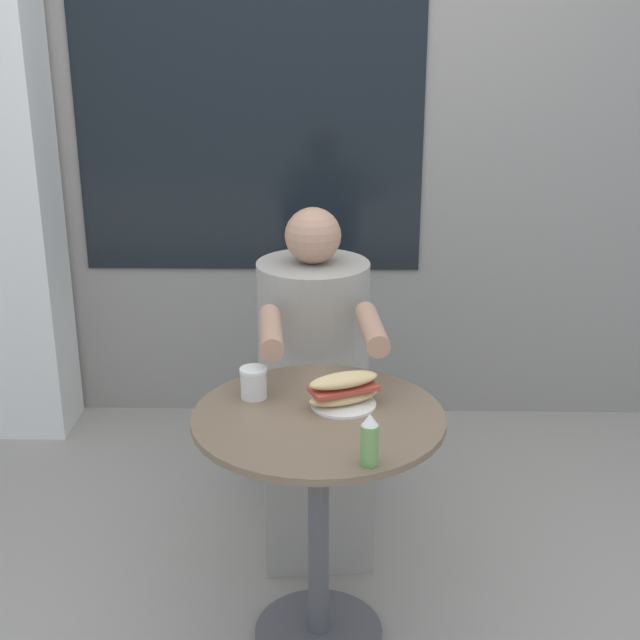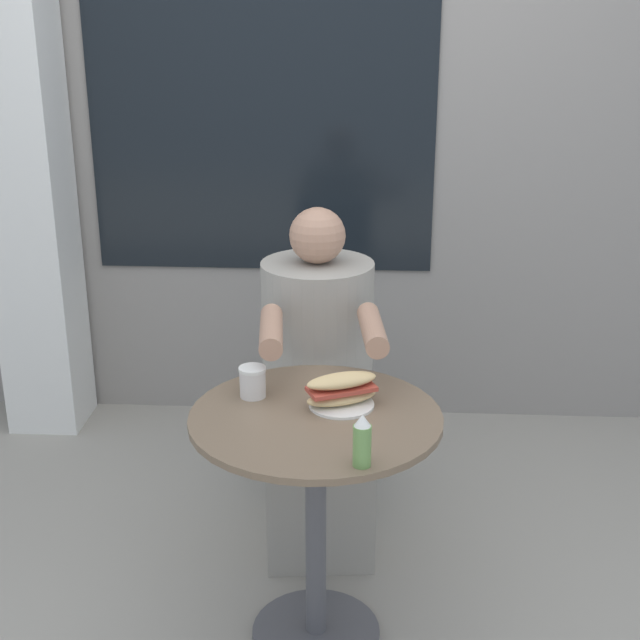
{
  "view_description": "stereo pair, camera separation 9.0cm",
  "coord_description": "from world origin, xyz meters",
  "views": [
    {
      "loc": [
        0.05,
        -2.19,
        1.8
      ],
      "look_at": [
        0.0,
        0.2,
        0.93
      ],
      "focal_mm": 50.0,
      "sensor_mm": 36.0,
      "label": 1
    },
    {
      "loc": [
        0.14,
        -2.18,
        1.8
      ],
      "look_at": [
        0.0,
        0.2,
        0.93
      ],
      "focal_mm": 50.0,
      "sensor_mm": 36.0,
      "label": 2
    }
  ],
  "objects": [
    {
      "name": "sandwich_on_plate",
      "position": [
        0.07,
        0.06,
        0.77
      ],
      "size": [
        0.22,
        0.18,
        0.1
      ],
      "rotation": [
        0.0,
        0.0,
        0.43
      ],
      "color": "white",
      "rests_on": "cafe_table"
    },
    {
      "name": "lattice_pillar",
      "position": [
        -1.27,
        1.37,
        1.2
      ],
      "size": [
        0.3,
        0.3,
        2.4
      ],
      "color": "silver",
      "rests_on": "ground_plane"
    },
    {
      "name": "condiment_bottle",
      "position": [
        0.13,
        -0.27,
        0.79
      ],
      "size": [
        0.05,
        0.05,
        0.14
      ],
      "color": "#66934C",
      "rests_on": "cafe_table"
    },
    {
      "name": "storefront_wall",
      "position": [
        -0.01,
        1.58,
        1.4
      ],
      "size": [
        8.0,
        0.09,
        2.8
      ],
      "color": "gray",
      "rests_on": "ground_plane"
    },
    {
      "name": "cafe_table",
      "position": [
        0.0,
        0.0,
        0.53
      ],
      "size": [
        0.69,
        0.69,
        0.73
      ],
      "color": "brown",
      "rests_on": "ground_plane"
    },
    {
      "name": "ground_plane",
      "position": [
        0.0,
        0.0,
        0.0
      ],
      "size": [
        8.0,
        8.0,
        0.0
      ],
      "primitive_type": "plane",
      "color": "gray"
    },
    {
      "name": "drink_cup",
      "position": [
        -0.19,
        0.11,
        0.77
      ],
      "size": [
        0.08,
        0.08,
        0.09
      ],
      "color": "silver",
      "rests_on": "cafe_table"
    },
    {
      "name": "diner_chair",
      "position": [
        -0.04,
        0.89,
        0.52
      ],
      "size": [
        0.42,
        0.42,
        0.87
      ],
      "rotation": [
        0.0,
        0.0,
        3.24
      ],
      "color": "slate",
      "rests_on": "ground_plane"
    },
    {
      "name": "seated_diner",
      "position": [
        -0.03,
        0.54,
        0.5
      ],
      "size": [
        0.42,
        0.68,
        1.17
      ],
      "rotation": [
        0.0,
        0.0,
        3.24
      ],
      "color": "gray",
      "rests_on": "ground_plane"
    }
  ]
}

